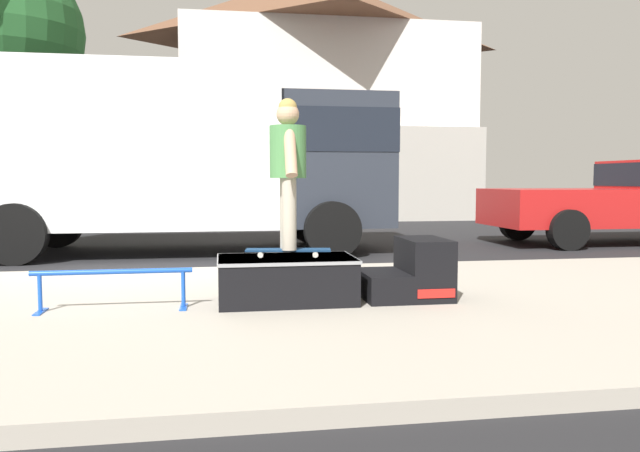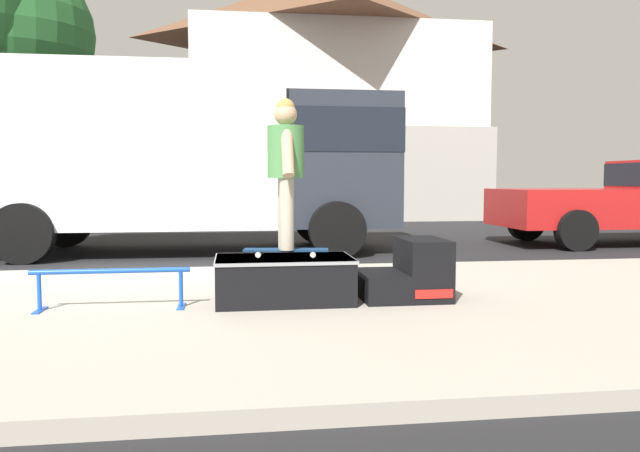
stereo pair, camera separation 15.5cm
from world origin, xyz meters
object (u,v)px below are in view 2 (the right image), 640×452
at_px(skater_kid, 286,161).
at_px(skate_box, 284,278).
at_px(skateboard, 286,250).
at_px(kicker_ramp, 410,274).
at_px(grind_rail, 111,279).
at_px(box_truck, 191,152).

bearing_deg(skater_kid, skate_box, -115.51).
xyz_separation_m(skate_box, skateboard, (0.02, 0.05, 0.25)).
height_order(kicker_ramp, grind_rail, kicker_ramp).
bearing_deg(skateboard, skate_box, -115.51).
distance_m(kicker_ramp, skater_kid, 1.58).
distance_m(skate_box, kicker_ramp, 1.19).
bearing_deg(skate_box, skater_kid, 64.49).
height_order(skate_box, skater_kid, skater_kid).
height_order(skate_box, box_truck, box_truck).
relative_size(grind_rail, skateboard, 1.68).
bearing_deg(skater_kid, skateboard, 63.43).
xyz_separation_m(skater_kid, box_truck, (-1.20, 5.03, 0.29)).
relative_size(grind_rail, box_truck, 0.19).
relative_size(skate_box, box_truck, 0.18).
bearing_deg(box_truck, skater_kid, -76.61).
relative_size(skate_box, skater_kid, 0.91).
bearing_deg(kicker_ramp, grind_rail, -177.53).
distance_m(grind_rail, skater_kid, 1.86).
height_order(grind_rail, box_truck, box_truck).
bearing_deg(skate_box, kicker_ramp, -0.02).
bearing_deg(grind_rail, skate_box, 4.43).
bearing_deg(grind_rail, skateboard, 6.22).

